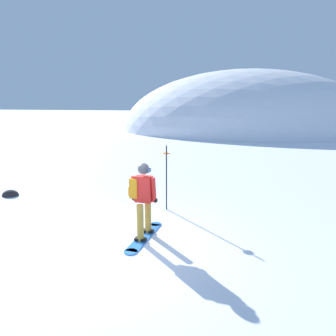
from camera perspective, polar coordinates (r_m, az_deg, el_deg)
The scene contains 6 objects.
ground_plane at distance 6.88m, azimuth -10.54°, elevation -14.06°, with size 300.00×300.00×0.00m, color white.
ridge_peak_main at distance 38.66m, azimuth 13.76°, elevation 6.81°, with size 29.10×26.19×13.88m.
snowboarder_main at distance 6.93m, azimuth -4.68°, elevation -5.55°, with size 0.64×1.84×1.71m.
piste_marker_near at distance 8.72m, azimuth -0.28°, elevation -0.87°, with size 0.20×0.20×1.89m.
rock_dark at distance 11.67m, azimuth -5.14°, elevation -3.17°, with size 0.43×0.36×0.30m.
rock_mid at distance 11.56m, azimuth -26.92°, elevation -4.54°, with size 0.55×0.47×0.39m.
Camera 1 is at (2.87, -5.52, 2.95)m, focal length 33.24 mm.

